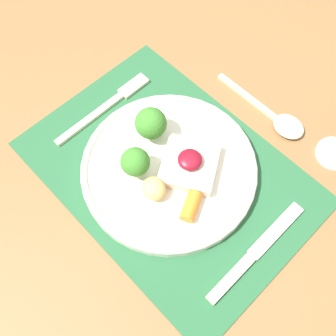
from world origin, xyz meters
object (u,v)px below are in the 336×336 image
at_px(fork, 110,104).
at_px(spoon, 281,121).
at_px(dinner_plate, 167,168).
at_px(knife, 250,258).

height_order(fork, spoon, spoon).
height_order(dinner_plate, spoon, dinner_plate).
relative_size(dinner_plate, fork, 1.39).
bearing_deg(knife, dinner_plate, 174.55).
xyz_separation_m(fork, knife, (0.36, -0.03, -0.00)).
distance_m(dinner_plate, knife, 0.19).
bearing_deg(dinner_plate, fork, 173.47).
height_order(knife, spoon, spoon).
relative_size(fork, spoon, 1.08).
height_order(fork, knife, knife).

